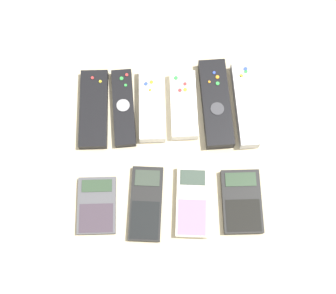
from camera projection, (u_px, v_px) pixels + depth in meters
name	position (u px, v px, depth m)	size (l,w,h in m)	color
ground_plane	(168.00, 160.00, 0.98)	(3.00, 3.00, 0.00)	beige
remote_0	(94.00, 109.00, 1.01)	(0.06, 0.18, 0.02)	black
remote_1	(123.00, 107.00, 1.01)	(0.05, 0.18, 0.02)	black
remote_2	(152.00, 105.00, 1.01)	(0.06, 0.16, 0.03)	white
remote_3	(184.00, 105.00, 1.01)	(0.06, 0.15, 0.03)	white
remote_4	(216.00, 103.00, 1.01)	(0.07, 0.20, 0.03)	black
remote_5	(245.00, 104.00, 1.01)	(0.05, 0.19, 0.03)	silver
calculator_0	(97.00, 205.00, 0.95)	(0.08, 0.12, 0.01)	#4C4C51
calculator_1	(146.00, 203.00, 0.95)	(0.07, 0.16, 0.01)	black
calculator_2	(192.00, 202.00, 0.95)	(0.07, 0.15, 0.02)	beige
calculator_3	(242.00, 201.00, 0.95)	(0.08, 0.13, 0.02)	black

